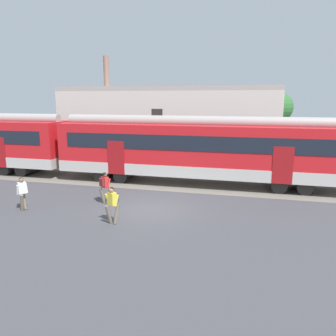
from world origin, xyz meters
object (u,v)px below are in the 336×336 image
commuter_train (76,145)px  pedestrian_yellow (113,202)px  pedestrian_white (22,191)px  pedestrian_red (105,185)px

commuter_train → pedestrian_yellow: 9.81m
pedestrian_white → commuter_train: bearing=98.1°
pedestrian_white → pedestrian_yellow: same height
commuter_train → pedestrian_white: 7.30m
pedestrian_yellow → pedestrian_red: bearing=121.4°
pedestrian_red → pedestrian_yellow: 2.96m
commuter_train → pedestrian_white: (1.01, -7.12, -1.26)m
pedestrian_red → pedestrian_white: bearing=-150.1°
pedestrian_red → pedestrian_yellow: same height
pedestrian_white → pedestrian_red: bearing=29.9°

